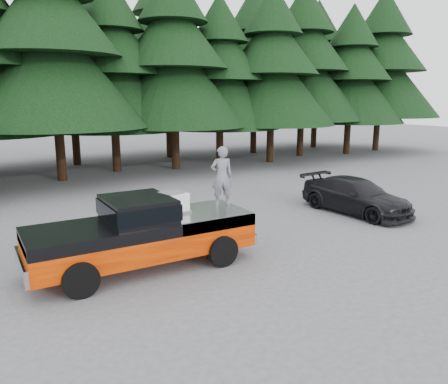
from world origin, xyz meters
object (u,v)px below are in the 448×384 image
man_on_bed (222,176)px  air_compressor (171,204)px  pickup_truck (143,243)px  parked_car (356,196)px

man_on_bed → air_compressor: bearing=17.2°
pickup_truck → parked_car: (9.17, 1.15, 0.01)m
man_on_bed → parked_car: (6.66, 1.00, -1.53)m
air_compressor → parked_car: 8.36m
pickup_truck → parked_car: size_ratio=1.29×
man_on_bed → parked_car: 6.91m
pickup_truck → air_compressor: bearing=10.0°
air_compressor → man_on_bed: bearing=-13.4°
parked_car → pickup_truck: bearing=-177.1°
man_on_bed → parked_car: bearing=-154.0°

